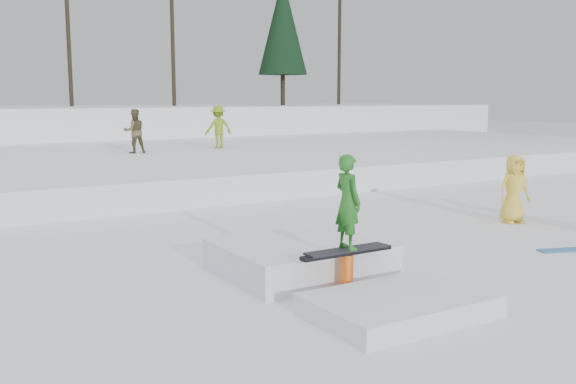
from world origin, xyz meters
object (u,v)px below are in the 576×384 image
walker_olive (134,131)px  jib_rail_feature (325,265)px  walker_ygreen (218,127)px  spectator_yellow (514,189)px

walker_olive → jib_rail_feature: walker_olive is taller
walker_olive → jib_rail_feature: (-2.19, -16.01, -1.34)m
walker_olive → walker_ygreen: bearing=-168.7°
walker_ygreen → jib_rail_feature: bearing=73.1°
spectator_yellow → jib_rail_feature: 6.92m
walker_olive → spectator_yellow: walker_olive is taller
spectator_yellow → jib_rail_feature: bearing=-153.0°
walker_olive → walker_ygreen: size_ratio=0.95×
walker_ygreen → jib_rail_feature: walker_ygreen is taller
walker_olive → spectator_yellow: size_ratio=1.05×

